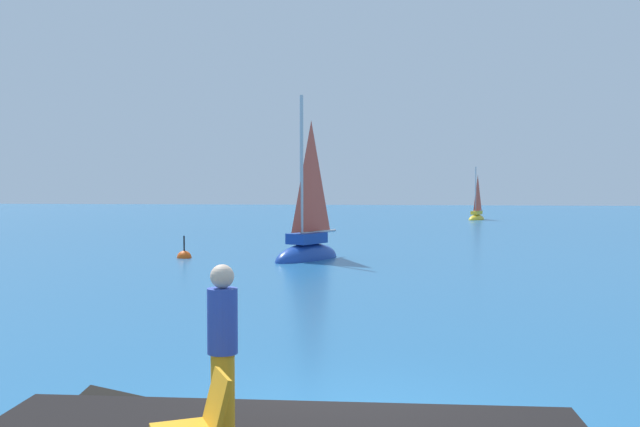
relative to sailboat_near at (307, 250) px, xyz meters
The scene contains 6 objects.
ground_plane 18.49m from the sailboat_near, 81.64° to the right, with size 160.00×160.00×0.00m, color #236093.
sailboat_near is the anchor object (origin of this frame).
sailboat_far 30.41m from the sailboat_near, 71.90° to the left, with size 1.80×2.40×4.39m.
person_standing 20.62m from the sailboat_near, 85.36° to the right, with size 0.28×0.28×1.62m.
beach_chair 21.35m from the sailboat_near, 85.56° to the right, with size 0.75×0.69×0.80m.
marker_buoy 4.74m from the sailboat_near, behind, with size 0.56×0.56×1.13m.
Camera 1 is at (0.54, -8.74, 2.95)m, focal length 40.98 mm.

